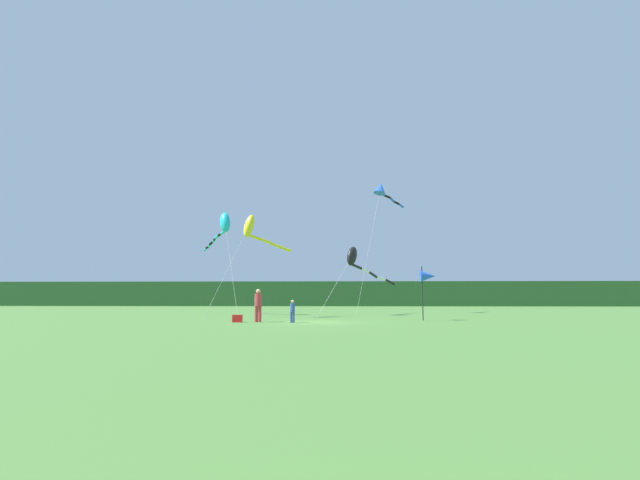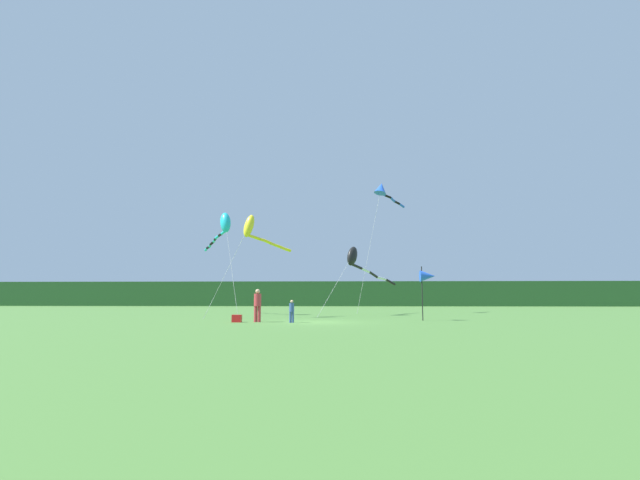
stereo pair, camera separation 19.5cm
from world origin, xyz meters
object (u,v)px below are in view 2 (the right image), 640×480
object	(u,v)px
kite_blue	(382,190)
kite_cyan	(224,225)
banner_flag_pole	(427,276)
kite_yellow	(253,229)
person_child	(292,310)
kite_black	(357,260)
cooler_box	(237,318)
person_adult	(258,304)

from	to	relation	value
kite_blue	kite_cyan	distance (m)	14.17
banner_flag_pole	kite_cyan	bearing A→B (deg)	152.62
kite_yellow	kite_cyan	size ratio (longest dim) A/B	0.88
kite_blue	person_child	bearing A→B (deg)	-113.09
kite_black	kite_cyan	distance (m)	10.80
banner_flag_pole	kite_yellow	distance (m)	12.22
person_child	kite_cyan	world-z (taller)	kite_cyan
cooler_box	banner_flag_pole	world-z (taller)	banner_flag_pole
person_adult	kite_blue	distance (m)	19.17
cooler_box	kite_cyan	size ratio (longest dim) A/B	0.06
person_adult	kite_yellow	size ratio (longest dim) A/B	0.26
person_adult	kite_cyan	size ratio (longest dim) A/B	0.23
person_adult	kite_blue	xyz separation A→B (m)	(8.29, 14.28, 9.73)
person_adult	person_child	bearing A→B (deg)	-15.17
person_child	kite_cyan	size ratio (longest dim) A/B	0.15
kite_black	kite_yellow	bearing A→B (deg)	-148.49
banner_flag_pole	person_adult	bearing A→B (deg)	-167.43
kite_black	kite_blue	world-z (taller)	kite_blue
person_child	kite_blue	xyz separation A→B (m)	(6.32, 14.82, 10.07)
person_adult	person_child	world-z (taller)	person_adult
person_adult	kite_cyan	bearing A→B (deg)	115.23
person_child	kite_yellow	world-z (taller)	kite_yellow
cooler_box	kite_black	xyz separation A→B (m)	(6.98, 10.23, 3.99)
kite_yellow	cooler_box	bearing A→B (deg)	-86.65
kite_black	kite_blue	size ratio (longest dim) A/B	0.82
kite_cyan	banner_flag_pole	bearing A→B (deg)	-27.38
kite_yellow	kite_cyan	distance (m)	5.27
kite_black	kite_cyan	world-z (taller)	kite_cyan
kite_yellow	kite_blue	bearing A→B (deg)	42.14
person_child	kite_yellow	xyz separation A→B (m)	(-3.40, 6.02, 5.35)
person_child	kite_black	xyz separation A→B (m)	(3.92, 10.51, 3.52)
kite_blue	kite_cyan	size ratio (longest dim) A/B	1.42
kite_yellow	kite_black	xyz separation A→B (m)	(7.32, 4.49, -1.83)
banner_flag_pole	kite_blue	world-z (taller)	kite_blue
cooler_box	kite_cyan	bearing A→B (deg)	109.23
person_adult	person_child	size ratio (longest dim) A/B	1.50
kite_black	kite_blue	bearing A→B (deg)	60.86
person_adult	kite_black	xyz separation A→B (m)	(5.89, 9.97, 3.18)
person_child	kite_cyan	distance (m)	13.61
person_child	kite_black	distance (m)	11.75
person_child	kite_cyan	xyz separation A→B (m)	(-6.52, 10.18, 6.27)
person_child	kite_black	size ratio (longest dim) A/B	0.13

